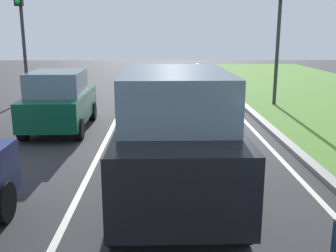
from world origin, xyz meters
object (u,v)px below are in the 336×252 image
at_px(car_suv_ahead, 175,135).
at_px(traffic_light_near_right, 280,14).
at_px(traffic_light_overhead_left, 21,19).
at_px(car_hatchback_far, 60,101).

relative_size(car_suv_ahead, traffic_light_near_right, 0.86).
distance_m(car_suv_ahead, traffic_light_near_right, 10.14).
bearing_deg(traffic_light_overhead_left, car_suv_ahead, -60.16).
height_order(car_suv_ahead, car_hatchback_far, car_suv_ahead).
height_order(traffic_light_near_right, traffic_light_overhead_left, traffic_light_near_right).
relative_size(car_suv_ahead, car_hatchback_far, 1.21).
bearing_deg(car_suv_ahead, traffic_light_near_right, 63.54).
bearing_deg(traffic_light_overhead_left, car_hatchback_far, -62.67).
distance_m(car_hatchback_far, traffic_light_overhead_left, 6.52).
distance_m(traffic_light_near_right, traffic_light_overhead_left, 10.46).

